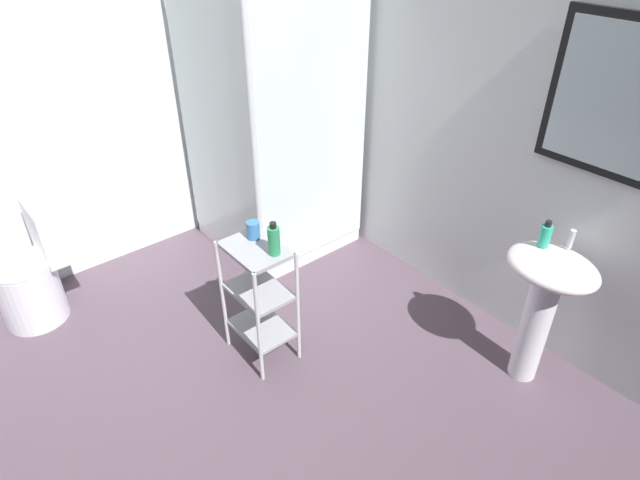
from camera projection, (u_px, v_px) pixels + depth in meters
The scene contains 11 objects.
ground_plane at pixel (219, 431), 2.71m from camera, with size 4.20×4.20×0.02m, color #54434F.
wall_back at pixel (481, 111), 2.99m from camera, with size 4.20×0.14×2.50m.
wall_left at pixel (38, 97), 3.20m from camera, with size 0.10×4.20×2.50m, color silver.
shower_stall at pixel (273, 192), 3.85m from camera, with size 0.92×0.92×2.00m.
pedestal_sink at pixel (545, 293), 2.70m from camera, with size 0.46×0.37×0.81m.
sink_faucet at pixel (571, 239), 2.61m from camera, with size 0.03×0.03×0.10m, color silver.
toilet at pixel (34, 275), 3.27m from camera, with size 0.37×0.49×0.76m.
storage_cart at pixel (259, 293), 2.93m from camera, with size 0.38×0.28×0.74m.
hand_soap_bottle at pixel (545, 235), 2.62m from camera, with size 0.06×0.06×0.14m.
body_wash_bottle_green at pixel (274, 240), 2.67m from camera, with size 0.06×0.06×0.19m.
rinse_cup at pixel (253, 230), 2.81m from camera, with size 0.07×0.07×0.10m, color #3870B2.
Camera 1 is at (1.65, -0.71, 2.30)m, focal length 29.82 mm.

